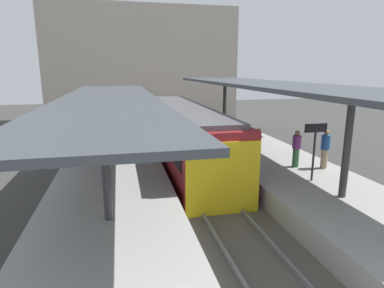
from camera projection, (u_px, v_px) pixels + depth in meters
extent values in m
plane|color=#383835|center=(198.00, 184.00, 14.93)|extent=(80.00, 80.00, 0.00)
cube|color=#9E9E99|center=(113.00, 180.00, 14.00)|extent=(4.40, 28.00, 1.00)
cube|color=#9E9E99|center=(274.00, 168.00, 15.63)|extent=(4.40, 28.00, 1.00)
cube|color=#59544C|center=(198.00, 182.00, 14.91)|extent=(3.20, 28.00, 0.20)
cube|color=slate|center=(182.00, 180.00, 14.71)|extent=(0.08, 28.00, 0.14)
cube|color=slate|center=(213.00, 177.00, 15.02)|extent=(0.08, 28.00, 0.14)
cube|color=maroon|center=(184.00, 136.00, 17.50)|extent=(2.70, 13.54, 2.90)
cube|color=yellow|center=(223.00, 179.00, 11.07)|extent=(2.65, 0.08, 2.60)
cube|color=black|center=(159.00, 131.00, 17.13)|extent=(0.04, 12.46, 0.76)
cube|color=black|center=(209.00, 129.00, 17.71)|extent=(0.04, 12.46, 0.76)
cube|color=#515156|center=(184.00, 108.00, 17.15)|extent=(2.16, 12.86, 0.20)
cylinder|color=#333335|center=(106.00, 172.00, 8.91)|extent=(0.24, 0.24, 2.81)
cylinder|color=#333335|center=(113.00, 113.00, 20.89)|extent=(0.24, 0.24, 2.81)
cube|color=#3D4247|center=(109.00, 99.00, 14.57)|extent=(4.18, 21.00, 0.16)
cylinder|color=#333335|center=(347.00, 148.00, 10.48)|extent=(0.24, 0.24, 3.38)
cylinder|color=#333335|center=(225.00, 106.00, 22.46)|extent=(0.24, 0.24, 3.38)
cube|color=#3D4247|center=(265.00, 84.00, 16.07)|extent=(4.18, 21.00, 0.16)
cube|color=black|center=(241.00, 141.00, 18.30)|extent=(0.08, 0.32, 0.40)
cube|color=black|center=(259.00, 140.00, 18.54)|extent=(0.08, 0.32, 0.40)
cube|color=#4C3823|center=(250.00, 137.00, 18.37)|extent=(1.40, 0.40, 0.06)
cube|color=#4C3823|center=(249.00, 132.00, 18.49)|extent=(1.40, 0.06, 0.40)
cylinder|color=#262628|center=(314.00, 153.00, 12.20)|extent=(0.08, 0.08, 2.20)
cube|color=black|center=(316.00, 128.00, 11.99)|extent=(0.90, 0.06, 0.32)
cylinder|color=maroon|center=(223.00, 140.00, 17.83)|extent=(0.44, 0.44, 0.80)
cylinder|color=#386B3D|center=(296.00, 157.00, 14.11)|extent=(0.28, 0.28, 0.84)
cylinder|color=#7A337A|center=(297.00, 142.00, 13.95)|extent=(0.36, 0.36, 0.56)
sphere|color=#936B4C|center=(298.00, 133.00, 13.86)|extent=(0.22, 0.22, 0.22)
cylinder|color=#998460|center=(324.00, 159.00, 13.90)|extent=(0.28, 0.28, 0.84)
cylinder|color=navy|center=(326.00, 142.00, 13.74)|extent=(0.36, 0.36, 0.62)
sphere|color=#936B4C|center=(327.00, 133.00, 13.65)|extent=(0.22, 0.22, 0.22)
cube|color=#A89E8E|center=(142.00, 66.00, 32.52)|extent=(18.00, 6.00, 11.00)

